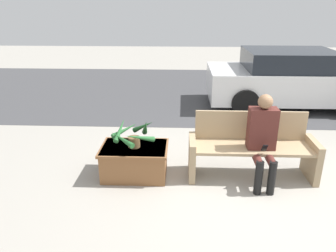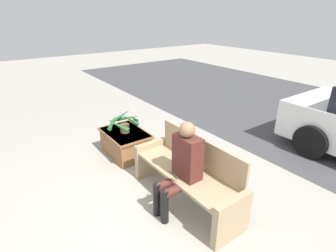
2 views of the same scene
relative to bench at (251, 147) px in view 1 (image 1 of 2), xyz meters
The scene contains 7 objects.
ground_plane 0.66m from the bench, 87.33° to the right, with size 30.00×30.00×0.00m, color #9E998E.
road_surface 4.87m from the bench, 89.72° to the left, with size 20.00×6.00×0.01m, color #424244.
bench is the anchor object (origin of this frame).
person_seated 0.34m from the bench, 63.85° to the right, with size 0.38×0.59×1.26m.
planter_box 1.70m from the bench, behind, with size 0.96×0.67×0.46m.
potted_plant 1.72m from the bench, behind, with size 0.66×0.68×0.46m.
parked_car 3.85m from the bench, 65.73° to the left, with size 3.92×1.98×1.34m.
Camera 1 is at (-1.04, -3.85, 2.42)m, focal length 35.00 mm.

